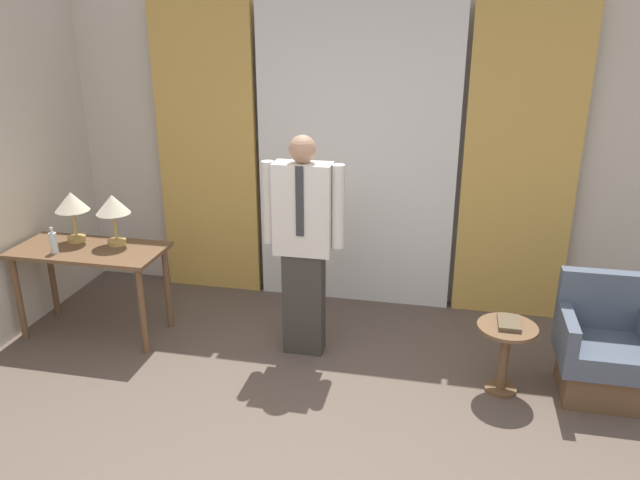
{
  "coord_description": "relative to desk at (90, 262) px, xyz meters",
  "views": [
    {
      "loc": [
        0.78,
        -2.38,
        2.49
      ],
      "look_at": [
        -0.07,
        1.59,
        0.98
      ],
      "focal_mm": 35.0,
      "sensor_mm": 36.0,
      "label": 1
    }
  ],
  "objects": [
    {
      "name": "wall_back",
      "position": [
        1.93,
        1.19,
        0.73
      ],
      "size": [
        10.0,
        0.06,
        2.7
      ],
      "color": "beige",
      "rests_on": "ground_plane"
    },
    {
      "name": "curtain_sheer_center",
      "position": [
        1.93,
        1.06,
        0.67
      ],
      "size": [
        1.69,
        0.06,
        2.58
      ],
      "color": "white",
      "rests_on": "ground_plane"
    },
    {
      "name": "curtain_drape_left",
      "position": [
        0.6,
        1.06,
        0.67
      ],
      "size": [
        0.9,
        0.06,
        2.58
      ],
      "color": "gold",
      "rests_on": "ground_plane"
    },
    {
      "name": "curtain_drape_right",
      "position": [
        3.26,
        1.06,
        0.67
      ],
      "size": [
        0.9,
        0.06,
        2.58
      ],
      "color": "gold",
      "rests_on": "ground_plane"
    },
    {
      "name": "desk",
      "position": [
        0.0,
        0.0,
        0.0
      ],
      "size": [
        1.17,
        0.56,
        0.74
      ],
      "color": "brown",
      "rests_on": "ground_plane"
    },
    {
      "name": "table_lamp_left",
      "position": [
        -0.18,
        0.13,
        0.42
      ],
      "size": [
        0.26,
        0.26,
        0.41
      ],
      "color": "tan",
      "rests_on": "desk"
    },
    {
      "name": "table_lamp_right",
      "position": [
        0.18,
        0.13,
        0.42
      ],
      "size": [
        0.26,
        0.26,
        0.41
      ],
      "color": "tan",
      "rests_on": "desk"
    },
    {
      "name": "bottle_near_edge",
      "position": [
        -0.2,
        -0.14,
        0.2
      ],
      "size": [
        0.06,
        0.06,
        0.2
      ],
      "color": "silver",
      "rests_on": "desk"
    },
    {
      "name": "person",
      "position": [
        1.71,
        0.07,
        0.29
      ],
      "size": [
        0.6,
        0.2,
        1.68
      ],
      "color": "#38332D",
      "rests_on": "ground_plane"
    },
    {
      "name": "armchair",
      "position": [
        3.81,
        -0.06,
        -0.31
      ],
      "size": [
        0.59,
        0.55,
        0.82
      ],
      "color": "brown",
      "rests_on": "ground_plane"
    },
    {
      "name": "side_table",
      "position": [
        3.16,
        -0.18,
        -0.28
      ],
      "size": [
        0.4,
        0.4,
        0.5
      ],
      "color": "brown",
      "rests_on": "ground_plane"
    },
    {
      "name": "book",
      "position": [
        3.17,
        -0.16,
        -0.11
      ],
      "size": [
        0.15,
        0.22,
        0.03
      ],
      "color": "brown",
      "rests_on": "side_table"
    }
  ]
}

